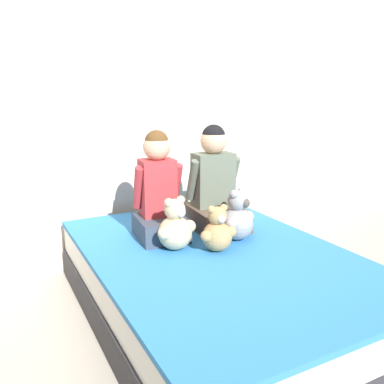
{
  "coord_description": "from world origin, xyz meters",
  "views": [
    {
      "loc": [
        -1.12,
        -1.83,
        1.29
      ],
      "look_at": [
        0.0,
        0.31,
        0.69
      ],
      "focal_mm": 38.0,
      "sensor_mm": 36.0,
      "label": 1
    }
  ],
  "objects_px": {
    "teddy_bear_between_children": "(217,232)",
    "bed": "(217,285)",
    "child_on_left": "(159,194)",
    "child_on_right": "(215,188)",
    "teddy_bear_held_by_left_child": "(175,228)",
    "teddy_bear_held_by_right_child": "(238,218)"
  },
  "relations": [
    {
      "from": "bed",
      "to": "teddy_bear_between_children",
      "type": "height_order",
      "value": "teddy_bear_between_children"
    },
    {
      "from": "child_on_left",
      "to": "teddy_bear_held_by_right_child",
      "type": "bearing_deg",
      "value": -28.48
    },
    {
      "from": "bed",
      "to": "child_on_left",
      "type": "bearing_deg",
      "value": 115.81
    },
    {
      "from": "child_on_left",
      "to": "bed",
      "type": "bearing_deg",
      "value": -58.28
    },
    {
      "from": "teddy_bear_held_by_left_child",
      "to": "child_on_right",
      "type": "bearing_deg",
      "value": 17.45
    },
    {
      "from": "teddy_bear_held_by_left_child",
      "to": "teddy_bear_held_by_right_child",
      "type": "bearing_deg",
      "value": -18.39
    },
    {
      "from": "child_on_right",
      "to": "teddy_bear_held_by_left_child",
      "type": "xyz_separation_m",
      "value": [
        -0.4,
        -0.24,
        -0.14
      ]
    },
    {
      "from": "teddy_bear_held_by_right_child",
      "to": "child_on_right",
      "type": "bearing_deg",
      "value": 65.32
    },
    {
      "from": "bed",
      "to": "teddy_bear_between_children",
      "type": "xyz_separation_m",
      "value": [
        0.01,
        0.02,
        0.32
      ]
    },
    {
      "from": "child_on_left",
      "to": "child_on_right",
      "type": "distance_m",
      "value": 0.4
    },
    {
      "from": "bed",
      "to": "teddy_bear_between_children",
      "type": "distance_m",
      "value": 0.32
    },
    {
      "from": "teddy_bear_between_children",
      "to": "teddy_bear_held_by_right_child",
      "type": "bearing_deg",
      "value": 29.28
    },
    {
      "from": "bed",
      "to": "child_on_right",
      "type": "height_order",
      "value": "child_on_right"
    },
    {
      "from": "child_on_right",
      "to": "teddy_bear_between_children",
      "type": "bearing_deg",
      "value": -114.51
    },
    {
      "from": "child_on_right",
      "to": "teddy_bear_held_by_left_child",
      "type": "height_order",
      "value": "child_on_right"
    },
    {
      "from": "teddy_bear_held_by_left_child",
      "to": "teddy_bear_held_by_right_child",
      "type": "height_order",
      "value": "teddy_bear_held_by_right_child"
    },
    {
      "from": "child_on_right",
      "to": "teddy_bear_between_children",
      "type": "relative_size",
      "value": 2.5
    },
    {
      "from": "teddy_bear_held_by_right_child",
      "to": "teddy_bear_between_children",
      "type": "bearing_deg",
      "value": -178.0
    },
    {
      "from": "teddy_bear_between_children",
      "to": "bed",
      "type": "bearing_deg",
      "value": -116.76
    },
    {
      "from": "teddy_bear_held_by_right_child",
      "to": "teddy_bear_between_children",
      "type": "height_order",
      "value": "teddy_bear_held_by_right_child"
    },
    {
      "from": "bed",
      "to": "teddy_bear_between_children",
      "type": "relative_size",
      "value": 7.23
    },
    {
      "from": "teddy_bear_held_by_right_child",
      "to": "teddy_bear_between_children",
      "type": "distance_m",
      "value": 0.23
    }
  ]
}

